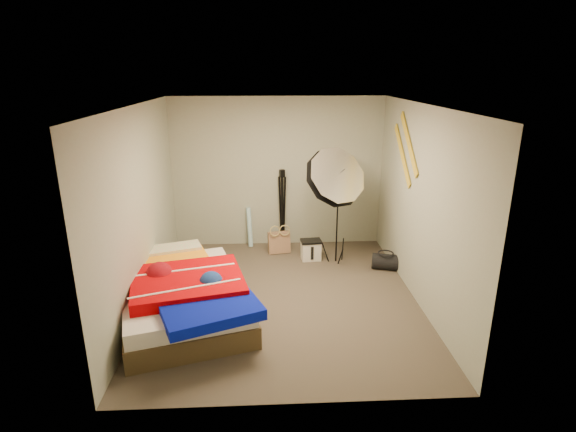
{
  "coord_description": "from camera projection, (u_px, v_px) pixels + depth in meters",
  "views": [
    {
      "loc": [
        -0.21,
        -5.34,
        2.89
      ],
      "look_at": [
        0.1,
        0.6,
        0.95
      ],
      "focal_mm": 28.0,
      "sensor_mm": 36.0,
      "label": 1
    }
  ],
  "objects": [
    {
      "name": "wall_back",
      "position": [
        278.0,
        173.0,
        7.49
      ],
      "size": [
        3.5,
        0.0,
        3.5
      ],
      "primitive_type": "plane",
      "rotation": [
        1.57,
        0.0,
        0.0
      ],
      "color": "#9BA393",
      "rests_on": "floor"
    },
    {
      "name": "camera_tripod",
      "position": [
        282.0,
        203.0,
        7.53
      ],
      "size": [
        0.1,
        0.1,
        1.33
      ],
      "color": "black",
      "rests_on": "floor"
    },
    {
      "name": "wall_right",
      "position": [
        420.0,
        206.0,
        5.68
      ],
      "size": [
        0.0,
        4.0,
        4.0
      ],
      "primitive_type": "plane",
      "rotation": [
        1.57,
        0.0,
        -1.57
      ],
      "color": "#9BA393",
      "rests_on": "floor"
    },
    {
      "name": "wall_stripe_upper",
      "position": [
        409.0,
        143.0,
        6.03
      ],
      "size": [
        0.02,
        0.91,
        0.78
      ],
      "primitive_type": "cube",
      "rotation": [
        0.7,
        0.0,
        0.0
      ],
      "color": "gold",
      "rests_on": "wall_right"
    },
    {
      "name": "wall_front",
      "position": [
        292.0,
        279.0,
        3.69
      ],
      "size": [
        3.5,
        0.0,
        3.5
      ],
      "primitive_type": "plane",
      "rotation": [
        -1.57,
        0.0,
        0.0
      ],
      "color": "#9BA393",
      "rests_on": "floor"
    },
    {
      "name": "floor",
      "position": [
        283.0,
        298.0,
        5.98
      ],
      "size": [
        4.0,
        4.0,
        0.0
      ],
      "primitive_type": "plane",
      "color": "#4F443A",
      "rests_on": "ground"
    },
    {
      "name": "wrapping_roll",
      "position": [
        250.0,
        227.0,
        7.65
      ],
      "size": [
        0.13,
        0.21,
        0.68
      ],
      "primitive_type": "cylinder",
      "rotation": [
        -0.17,
        0.0,
        0.27
      ],
      "color": "#5CB7DB",
      "rests_on": "floor"
    },
    {
      "name": "tote_bag",
      "position": [
        279.0,
        242.0,
        7.41
      ],
      "size": [
        0.38,
        0.22,
        0.37
      ],
      "primitive_type": "cube",
      "rotation": [
        -0.14,
        0.0,
        0.18
      ],
      "color": "#A37C5F",
      "rests_on": "floor"
    },
    {
      "name": "photo_umbrella",
      "position": [
        334.0,
        179.0,
        6.54
      ],
      "size": [
        0.99,
        0.95,
        1.93
      ],
      "color": "black",
      "rests_on": "floor"
    },
    {
      "name": "wall_left",
      "position": [
        140.0,
        210.0,
        5.51
      ],
      "size": [
        0.0,
        4.0,
        4.0
      ],
      "primitive_type": "plane",
      "rotation": [
        1.57,
        0.0,
        1.57
      ],
      "color": "#9BA393",
      "rests_on": "floor"
    },
    {
      "name": "duffel_bag",
      "position": [
        385.0,
        262.0,
        6.81
      ],
      "size": [
        0.44,
        0.34,
        0.24
      ],
      "primitive_type": "cylinder",
      "rotation": [
        0.0,
        1.57,
        -0.28
      ],
      "color": "black",
      "rests_on": "floor"
    },
    {
      "name": "bed",
      "position": [
        184.0,
        294.0,
        5.46
      ],
      "size": [
        1.98,
        2.39,
        0.59
      ],
      "color": "#4F3D25",
      "rests_on": "floor"
    },
    {
      "name": "camera_case",
      "position": [
        311.0,
        251.0,
        7.15
      ],
      "size": [
        0.32,
        0.24,
        0.3
      ],
      "primitive_type": "cube",
      "rotation": [
        0.0,
        0.0,
        0.09
      ],
      "color": "silver",
      "rests_on": "floor"
    },
    {
      "name": "ceiling",
      "position": [
        282.0,
        105.0,
        5.2
      ],
      "size": [
        4.0,
        4.0,
        0.0
      ],
      "primitive_type": "plane",
      "rotation": [
        3.14,
        0.0,
        0.0
      ],
      "color": "silver",
      "rests_on": "wall_back"
    },
    {
      "name": "wall_stripe_lower",
      "position": [
        402.0,
        155.0,
        6.33
      ],
      "size": [
        0.02,
        0.91,
        0.78
      ],
      "primitive_type": "cube",
      "rotation": [
        0.7,
        0.0,
        0.0
      ],
      "color": "gold",
      "rests_on": "wall_right"
    }
  ]
}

